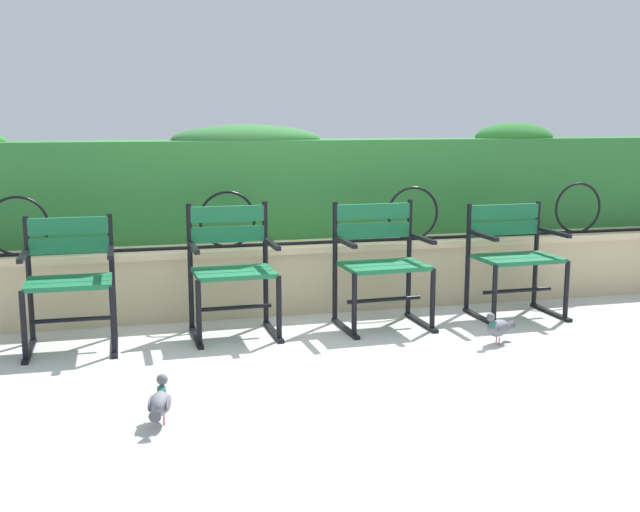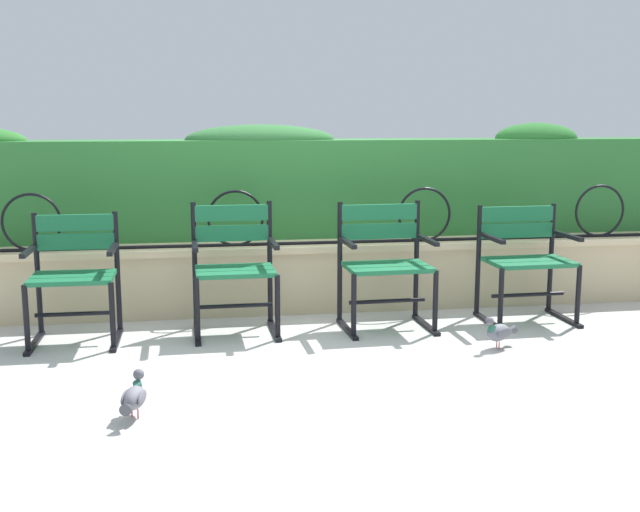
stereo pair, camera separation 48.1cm
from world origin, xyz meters
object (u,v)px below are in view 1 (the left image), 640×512
Objects in this scene: park_chair_rightmost at (513,254)px; pigeon_near_chairs at (499,327)px; park_chair_centre_left at (232,267)px; park_chair_centre_right at (381,260)px; park_chair_leftmost at (69,278)px; pigeon_far_side at (160,403)px.

park_chair_rightmost reaches higher than pigeon_near_chairs.
park_chair_centre_left is 1.01× the size of park_chair_centre_right.
park_chair_leftmost is at bearing -178.84° from park_chair_rightmost.
pigeon_far_side is (-0.58, -1.53, -0.36)m from park_chair_centre_left.
pigeon_far_side is at bearing -159.02° from pigeon_near_chairs.
park_chair_rightmost is (2.10, 0.00, -0.01)m from park_chair_centre_left.
park_chair_centre_left is at bearing 3.27° from park_chair_leftmost.
park_chair_centre_left is 1.05m from park_chair_centre_right.
park_chair_centre_right reaches higher than pigeon_far_side.
park_chair_centre_right is at bearing 42.80° from pigeon_far_side.
park_chair_centre_left is 1.07× the size of park_chair_rightmost.
park_chair_centre_left is at bearing 178.46° from park_chair_centre_right.
pigeon_far_side is at bearing -110.59° from park_chair_centre_left.
park_chair_centre_right reaches higher than park_chair_leftmost.
park_chair_centre_right is 3.22× the size of pigeon_near_chairs.
park_chair_centre_right is at bearing 0.87° from park_chair_leftmost.
park_chair_centre_right is (2.10, 0.03, 0.01)m from park_chair_leftmost.
park_chair_centre_left reaches higher than park_chair_leftmost.
park_chair_rightmost is at bearing 29.87° from pigeon_far_side.
pigeon_near_chairs is (0.60, -0.65, -0.36)m from park_chair_centre_right.
park_chair_leftmost is 2.10m from park_chair_centre_right.
park_chair_centre_left reaches higher than park_chair_rightmost.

